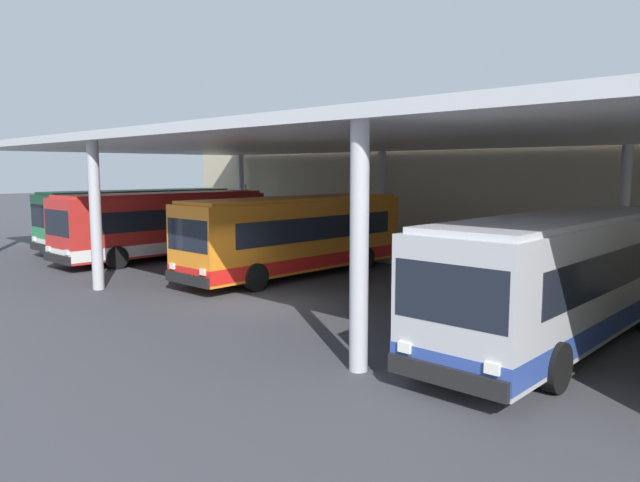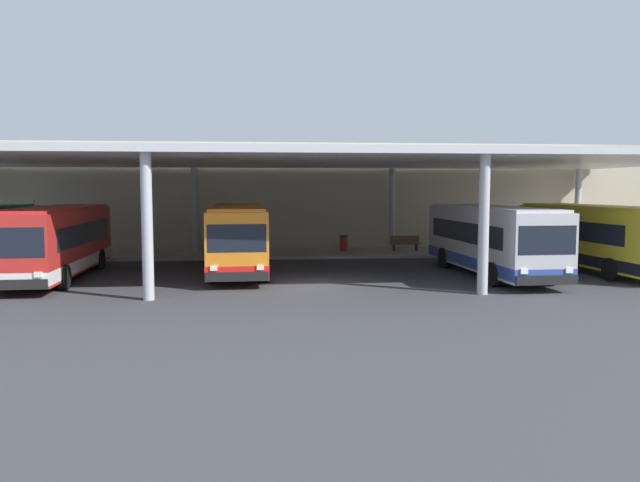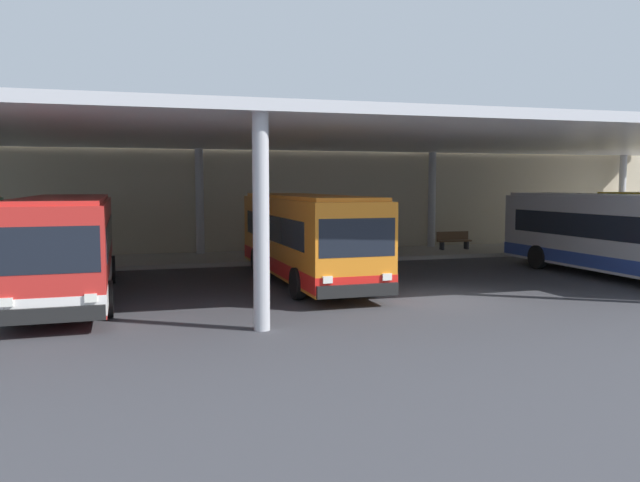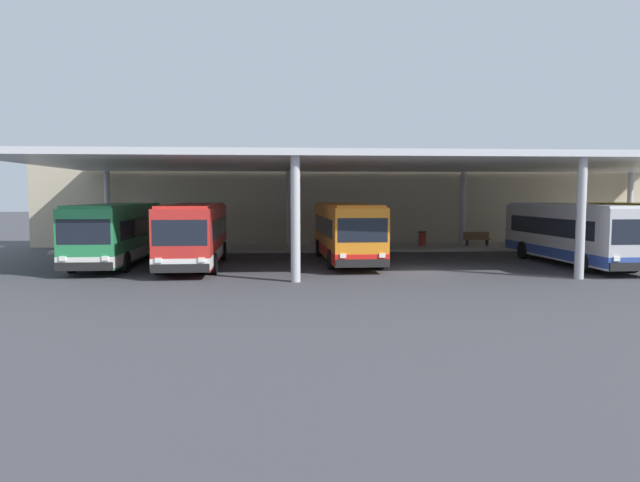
{
  "view_description": "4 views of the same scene",
  "coord_description": "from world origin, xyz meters",
  "px_view_note": "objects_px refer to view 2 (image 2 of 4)",
  "views": [
    {
      "loc": [
        14.28,
        -11.83,
        4.27
      ],
      "look_at": [
        -2.81,
        5.38,
        1.36
      ],
      "focal_mm": 33.54,
      "sensor_mm": 36.0,
      "label": 1
    },
    {
      "loc": [
        -2.16,
        -24.63,
        4.0
      ],
      "look_at": [
        0.55,
        3.09,
        1.58
      ],
      "focal_mm": 34.32,
      "sensor_mm": 36.0,
      "label": 2
    },
    {
      "loc": [
        -8.98,
        -17.49,
        3.58
      ],
      "look_at": [
        -3.14,
        2.87,
        1.64
      ],
      "focal_mm": 35.41,
      "sensor_mm": 36.0,
      "label": 3
    },
    {
      "loc": [
        -6.82,
        -26.39,
        3.66
      ],
      "look_at": [
        -4.82,
        2.0,
        1.35
      ],
      "focal_mm": 32.18,
      "sensor_mm": 36.0,
      "label": 4
    }
  ],
  "objects_px": {
    "bus_second_bay": "(56,241)",
    "trash_bin": "(344,243)",
    "bus_departing": "(594,237)",
    "bench_waiting": "(405,243)",
    "bus_middle_bay": "(238,238)",
    "banner_sign": "(34,224)",
    "bus_far_bay": "(490,239)"
  },
  "relations": [
    {
      "from": "bus_second_bay",
      "to": "trash_bin",
      "type": "height_order",
      "value": "bus_second_bay"
    },
    {
      "from": "bus_departing",
      "to": "bench_waiting",
      "type": "distance_m",
      "value": 11.15
    },
    {
      "from": "bus_middle_bay",
      "to": "bus_departing",
      "type": "height_order",
      "value": "same"
    },
    {
      "from": "bus_middle_bay",
      "to": "trash_bin",
      "type": "relative_size",
      "value": 10.81
    },
    {
      "from": "bus_middle_bay",
      "to": "bench_waiting",
      "type": "bearing_deg",
      "value": 36.82
    },
    {
      "from": "bus_second_bay",
      "to": "banner_sign",
      "type": "xyz_separation_m",
      "value": [
        -3.62,
        7.71,
        0.32
      ]
    },
    {
      "from": "banner_sign",
      "to": "bus_second_bay",
      "type": "bearing_deg",
      "value": -64.85
    },
    {
      "from": "bus_second_bay",
      "to": "bench_waiting",
      "type": "xyz_separation_m",
      "value": [
        17.78,
        8.59,
        -0.99
      ]
    },
    {
      "from": "bus_far_bay",
      "to": "bench_waiting",
      "type": "bearing_deg",
      "value": 100.45
    },
    {
      "from": "bus_second_bay",
      "to": "bus_departing",
      "type": "xyz_separation_m",
      "value": [
        25.09,
        0.21,
        0.0
      ]
    },
    {
      "from": "bus_departing",
      "to": "bus_second_bay",
      "type": "bearing_deg",
      "value": -179.52
    },
    {
      "from": "bench_waiting",
      "to": "bus_departing",
      "type": "bearing_deg",
      "value": -48.92
    },
    {
      "from": "bus_middle_bay",
      "to": "bus_far_bay",
      "type": "relative_size",
      "value": 1.0
    },
    {
      "from": "bench_waiting",
      "to": "trash_bin",
      "type": "relative_size",
      "value": 1.84
    },
    {
      "from": "bus_middle_bay",
      "to": "bus_departing",
      "type": "distance_m",
      "value": 17.17
    },
    {
      "from": "bus_departing",
      "to": "banner_sign",
      "type": "bearing_deg",
      "value": 165.36
    },
    {
      "from": "bench_waiting",
      "to": "banner_sign",
      "type": "bearing_deg",
      "value": -177.65
    },
    {
      "from": "bus_second_bay",
      "to": "bus_middle_bay",
      "type": "bearing_deg",
      "value": 8.72
    },
    {
      "from": "bus_far_bay",
      "to": "bench_waiting",
      "type": "distance_m",
      "value": 9.62
    },
    {
      "from": "bus_middle_bay",
      "to": "trash_bin",
      "type": "height_order",
      "value": "bus_middle_bay"
    },
    {
      "from": "bus_middle_bay",
      "to": "bus_departing",
      "type": "relative_size",
      "value": 0.99
    },
    {
      "from": "banner_sign",
      "to": "bench_waiting",
      "type": "bearing_deg",
      "value": 2.35
    },
    {
      "from": "bus_departing",
      "to": "bench_waiting",
      "type": "xyz_separation_m",
      "value": [
        -7.3,
        8.38,
        -0.99
      ]
    },
    {
      "from": "bus_far_bay",
      "to": "bench_waiting",
      "type": "height_order",
      "value": "bus_far_bay"
    },
    {
      "from": "bus_second_bay",
      "to": "banner_sign",
      "type": "distance_m",
      "value": 8.52
    },
    {
      "from": "bus_far_bay",
      "to": "bench_waiting",
      "type": "xyz_separation_m",
      "value": [
        -1.74,
        9.41,
        -0.99
      ]
    },
    {
      "from": "bus_middle_bay",
      "to": "banner_sign",
      "type": "height_order",
      "value": "banner_sign"
    },
    {
      "from": "bus_far_bay",
      "to": "bus_departing",
      "type": "xyz_separation_m",
      "value": [
        5.57,
        1.03,
        0.0
      ]
    },
    {
      "from": "bench_waiting",
      "to": "banner_sign",
      "type": "height_order",
      "value": "banner_sign"
    },
    {
      "from": "bus_second_bay",
      "to": "bus_far_bay",
      "type": "xyz_separation_m",
      "value": [
        19.52,
        -0.82,
        0.0
      ]
    },
    {
      "from": "bus_departing",
      "to": "bus_far_bay",
      "type": "bearing_deg",
      "value": -169.48
    },
    {
      "from": "bus_middle_bay",
      "to": "bus_far_bay",
      "type": "distance_m",
      "value": 11.76
    }
  ]
}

